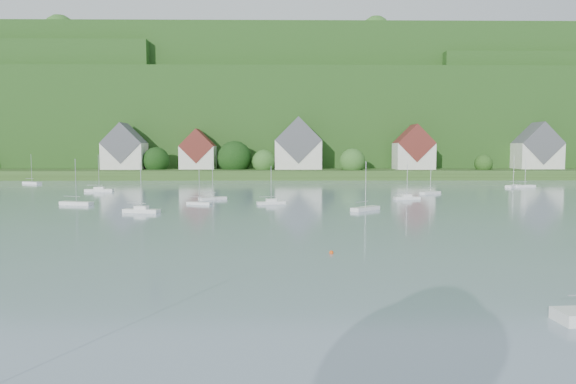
{
  "coord_description": "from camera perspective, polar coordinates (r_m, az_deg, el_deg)",
  "views": [
    {
      "loc": [
        -1.01,
        -0.23,
        10.04
      ],
      "look_at": [
        0.0,
        75.0,
        4.0
      ],
      "focal_mm": 33.62,
      "sensor_mm": 36.0,
      "label": 1
    }
  ],
  "objects": [
    {
      "name": "far_shore_strip",
      "position": [
        200.42,
        -0.49,
        2.15
      ],
      "size": [
        600.0,
        60.0,
        3.0
      ],
      "primitive_type": "cube",
      "color": "#2F4B1C",
      "rests_on": "ground"
    },
    {
      "name": "forested_ridge",
      "position": [
        269.11,
        -0.48,
        7.33
      ],
      "size": [
        620.0,
        181.22,
        69.89
      ],
      "color": "#1A4516",
      "rests_on": "ground"
    },
    {
      "name": "village_building_0",
      "position": [
        194.86,
        -16.91,
        4.24
      ],
      "size": [
        14.0,
        10.4,
        16.0
      ],
      "color": "silver",
      "rests_on": "far_shore_strip"
    },
    {
      "name": "village_building_1",
      "position": [
        191.45,
        -9.51,
        4.14
      ],
      "size": [
        12.0,
        9.36,
        14.0
      ],
      "color": "silver",
      "rests_on": "far_shore_strip"
    },
    {
      "name": "village_building_2",
      "position": [
        188.33,
        1.06,
        4.66
      ],
      "size": [
        16.0,
        11.44,
        18.0
      ],
      "color": "silver",
      "rests_on": "far_shore_strip"
    },
    {
      "name": "village_building_3",
      "position": [
        191.84,
        13.14,
        4.29
      ],
      "size": [
        13.0,
        10.4,
        15.5
      ],
      "color": "silver",
      "rests_on": "far_shore_strip"
    },
    {
      "name": "village_building_4",
      "position": [
        210.89,
        24.86,
        4.04
      ],
      "size": [
        15.0,
        10.4,
        16.5
      ],
      "color": "silver",
      "rests_on": "far_shore_strip"
    },
    {
      "name": "mooring_buoy_3",
      "position": [
        52.14,
        4.61,
        -6.53
      ],
      "size": [
        0.41,
        0.41,
        0.41
      ],
      "primitive_type": "sphere",
      "color": "#FD5110",
      "rests_on": "ground"
    },
    {
      "name": "far_sailboat_cluster",
      "position": [
        119.18,
        1.79,
        -0.06
      ],
      "size": [
        203.33,
        74.22,
        8.71
      ],
      "color": "white",
      "rests_on": "ground"
    }
  ]
}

